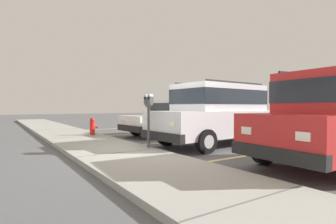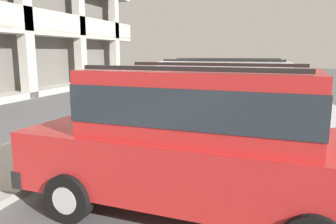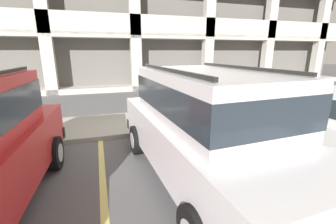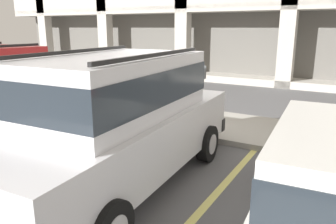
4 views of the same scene
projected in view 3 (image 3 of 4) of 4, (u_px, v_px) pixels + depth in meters
ground_plane at (161, 139)px, 6.21m from camera, size 80.00×80.00×0.10m
sidewalk at (150, 121)px, 7.37m from camera, size 40.00×2.20×0.12m
parking_stall_lines at (242, 150)px, 5.36m from camera, size 12.97×4.80×0.01m
silver_suv at (205, 123)px, 3.89m from camera, size 2.21×4.88×2.03m
parking_meter_near at (167, 90)px, 6.27m from camera, size 0.35×0.12×1.49m
fire_hydrant at (275, 105)px, 7.92m from camera, size 0.30×0.30×0.70m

